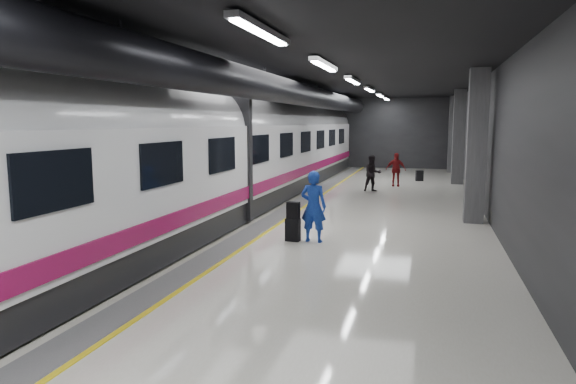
% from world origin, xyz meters
% --- Properties ---
extents(ground, '(40.00, 40.00, 0.00)m').
position_xyz_m(ground, '(0.00, 0.00, 0.00)').
color(ground, silver).
rests_on(ground, ground).
extents(platform_hall, '(10.02, 40.02, 4.51)m').
position_xyz_m(platform_hall, '(-0.29, 0.96, 3.54)').
color(platform_hall, black).
rests_on(platform_hall, ground).
extents(train, '(3.05, 38.00, 4.05)m').
position_xyz_m(train, '(-3.25, -0.00, 2.07)').
color(train, black).
rests_on(train, ground).
extents(traveler_main, '(0.68, 0.48, 1.78)m').
position_xyz_m(traveler_main, '(0.51, -1.73, 0.89)').
color(traveler_main, '#1747B1').
rests_on(traveler_main, ground).
extents(suitcase_main, '(0.37, 0.24, 0.57)m').
position_xyz_m(suitcase_main, '(-0.00, -1.80, 0.29)').
color(suitcase_main, black).
rests_on(suitcase_main, ground).
extents(shoulder_bag, '(0.34, 0.22, 0.42)m').
position_xyz_m(shoulder_bag, '(0.01, -1.81, 0.78)').
color(shoulder_bag, black).
rests_on(shoulder_bag, suitcase_main).
extents(traveler_far_a, '(0.93, 0.84, 1.56)m').
position_xyz_m(traveler_far_a, '(0.91, 8.07, 0.78)').
color(traveler_far_a, black).
rests_on(traveler_far_a, ground).
extents(traveler_far_b, '(0.94, 0.46, 1.55)m').
position_xyz_m(traveler_far_b, '(1.74, 10.27, 0.77)').
color(traveler_far_b, maroon).
rests_on(traveler_far_b, ground).
extents(suitcase_far, '(0.41, 0.32, 0.53)m').
position_xyz_m(suitcase_far, '(2.78, 12.74, 0.27)').
color(suitcase_far, black).
rests_on(suitcase_far, ground).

